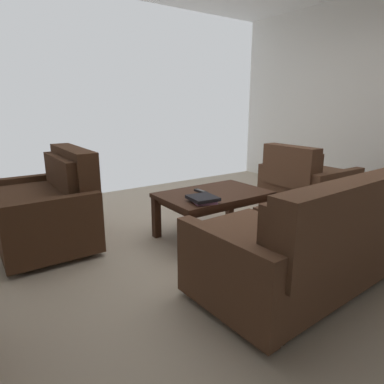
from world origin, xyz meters
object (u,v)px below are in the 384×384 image
object	(u,v)px
armchair_side	(305,184)
tv_remote	(201,191)
sofa_main	(322,236)
coffee_table	(213,199)
book_stack	(203,199)
loveseat_near	(49,207)

from	to	relation	value
armchair_side	tv_remote	bearing A→B (deg)	-3.40
armchair_side	sofa_main	bearing A→B (deg)	40.47
sofa_main	armchair_side	size ratio (longest dim) A/B	2.12
coffee_table	book_stack	world-z (taller)	book_stack
sofa_main	tv_remote	bearing A→B (deg)	-81.33
sofa_main	book_stack	xyz separation A→B (m)	(0.37, -0.95, 0.12)
sofa_main	tv_remote	distance (m)	1.25
coffee_table	tv_remote	size ratio (longest dim) A/B	6.55
sofa_main	coffee_table	world-z (taller)	sofa_main
coffee_table	book_stack	xyz separation A→B (m)	(0.28, 0.20, 0.10)
coffee_table	tv_remote	xyz separation A→B (m)	(0.10, -0.08, 0.08)
sofa_main	coffee_table	bearing A→B (deg)	-85.49
armchair_side	book_stack	size ratio (longest dim) A/B	3.40
coffee_table	tv_remote	bearing A→B (deg)	-40.39
sofa_main	book_stack	distance (m)	1.02
loveseat_near	book_stack	bearing A→B (deg)	140.23
loveseat_near	armchair_side	distance (m)	2.89
sofa_main	loveseat_near	xyz separation A→B (m)	(1.47, -1.86, 0.01)
armchair_side	tv_remote	distance (m)	1.53
loveseat_near	armchair_side	size ratio (longest dim) A/B	1.22
loveseat_near	tv_remote	xyz separation A→B (m)	(-1.28, 0.62, 0.09)
armchair_side	book_stack	xyz separation A→B (m)	(1.71, 0.20, 0.13)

